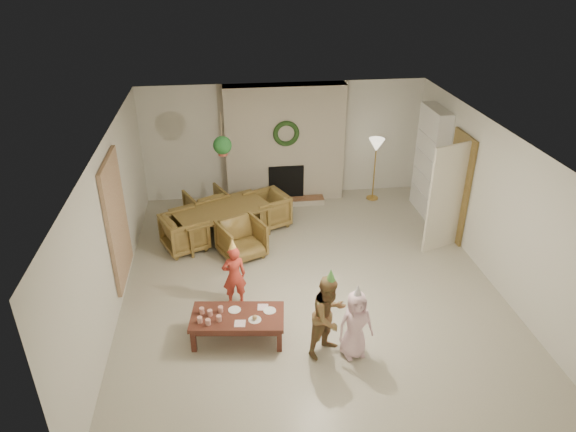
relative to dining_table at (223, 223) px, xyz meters
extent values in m
plane|color=#B7B29E|center=(1.38, -1.67, -0.31)|extent=(7.00, 7.00, 0.00)
plane|color=white|center=(1.38, -1.67, 2.19)|extent=(7.00, 7.00, 0.00)
plane|color=silver|center=(1.38, 1.83, 0.94)|extent=(7.00, 0.00, 7.00)
plane|color=silver|center=(1.38, -5.17, 0.94)|extent=(7.00, 0.00, 7.00)
plane|color=silver|center=(-1.62, -1.67, 0.94)|extent=(0.00, 7.00, 7.00)
plane|color=silver|center=(4.38, -1.67, 0.94)|extent=(0.00, 7.00, 7.00)
cube|color=#552A16|center=(1.38, 1.63, 0.94)|extent=(2.50, 0.40, 2.50)
cube|color=brown|center=(1.38, 1.28, -0.25)|extent=(1.60, 0.30, 0.12)
cube|color=black|center=(1.38, 1.45, 0.14)|extent=(0.75, 0.12, 0.75)
torus|color=#1A3815|center=(1.38, 1.40, 1.24)|extent=(0.54, 0.10, 0.54)
cylinder|color=gold|center=(3.29, 1.33, -0.29)|extent=(0.26, 0.26, 0.03)
cylinder|color=gold|center=(3.29, 1.33, 0.34)|extent=(0.03, 0.03, 1.24)
cone|color=beige|center=(3.29, 1.33, 0.94)|extent=(0.33, 0.33, 0.28)
cube|color=white|center=(4.22, 0.63, 0.79)|extent=(0.30, 1.00, 2.20)
cube|color=white|center=(4.20, 0.63, 0.14)|extent=(0.30, 0.92, 0.03)
cube|color=white|center=(4.20, 0.63, 0.54)|extent=(0.30, 0.92, 0.03)
cube|color=white|center=(4.20, 0.63, 0.94)|extent=(0.30, 0.92, 0.03)
cube|color=white|center=(4.20, 0.63, 1.34)|extent=(0.30, 0.92, 0.03)
cube|color=#96361B|center=(4.18, 0.48, 0.28)|extent=(0.20, 0.40, 0.24)
cube|color=navy|center=(4.18, 0.68, 0.68)|extent=(0.20, 0.44, 0.24)
cube|color=#AD8125|center=(4.18, 0.53, 1.07)|extent=(0.20, 0.36, 0.22)
cube|color=brown|center=(4.34, -0.47, 0.71)|extent=(0.05, 0.86, 2.04)
cube|color=beige|center=(3.96, -0.85, 0.69)|extent=(0.77, 0.32, 2.00)
cube|color=tan|center=(-1.58, -1.47, 0.94)|extent=(0.06, 1.20, 2.00)
imported|color=brown|center=(0.00, 0.00, 0.00)|extent=(1.99, 1.61, 0.61)
imported|color=brown|center=(0.32, -0.70, 0.03)|extent=(0.97, 0.98, 0.68)
imported|color=brown|center=(-0.32, 0.70, 0.03)|extent=(0.97, 0.98, 0.68)
imported|color=brown|center=(-0.70, -0.32, 0.03)|extent=(0.98, 0.97, 0.68)
imported|color=brown|center=(0.87, 0.40, 0.03)|extent=(0.98, 0.97, 0.68)
cylinder|color=tan|center=(0.08, -0.17, 1.84)|extent=(0.01, 0.01, 0.70)
cylinder|color=brown|center=(0.08, -0.17, 1.49)|extent=(0.16, 0.16, 0.12)
sphere|color=#194C1F|center=(0.08, -0.17, 1.61)|extent=(0.32, 0.32, 0.32)
cube|color=#57281D|center=(0.16, -2.91, 0.06)|extent=(1.36, 0.80, 0.06)
cube|color=#57281D|center=(0.16, -2.91, -0.01)|extent=(1.25, 0.69, 0.08)
cube|color=#57281D|center=(-0.46, -3.10, -0.14)|extent=(0.08, 0.08, 0.34)
cube|color=#57281D|center=(0.71, -3.24, -0.14)|extent=(0.08, 0.08, 0.34)
cube|color=#57281D|center=(-0.39, -2.57, -0.14)|extent=(0.08, 0.08, 0.34)
cube|color=#57281D|center=(0.78, -2.72, -0.14)|extent=(0.08, 0.08, 0.34)
cylinder|color=silver|center=(-0.35, -3.00, 0.14)|extent=(0.08, 0.08, 0.09)
cylinder|color=silver|center=(-0.33, -2.80, 0.14)|extent=(0.08, 0.08, 0.09)
cylinder|color=silver|center=(-0.24, -3.06, 0.14)|extent=(0.08, 0.08, 0.09)
cylinder|color=silver|center=(-0.22, -2.86, 0.14)|extent=(0.08, 0.08, 0.09)
cylinder|color=silver|center=(-0.09, -3.00, 0.14)|extent=(0.08, 0.08, 0.09)
cylinder|color=silver|center=(-0.07, -2.80, 0.14)|extent=(0.08, 0.08, 0.09)
cylinder|color=white|center=(0.12, -2.78, 0.10)|extent=(0.20, 0.20, 0.01)
cylinder|color=white|center=(0.39, -3.04, 0.10)|extent=(0.20, 0.20, 0.01)
cylinder|color=white|center=(0.62, -2.86, 0.10)|extent=(0.20, 0.20, 0.01)
sphere|color=tan|center=(0.39, -3.04, 0.13)|extent=(0.08, 0.08, 0.07)
cube|color=#F2B3C8|center=(0.19, -3.09, 0.09)|extent=(0.17, 0.17, 0.01)
cube|color=#F2B3C8|center=(0.53, -2.77, 0.09)|extent=(0.17, 0.17, 0.01)
imported|color=#BE3628|center=(0.15, -2.08, 0.20)|extent=(0.40, 0.30, 1.01)
cone|color=#E3EB4E|center=(0.15, -2.08, 0.75)|extent=(0.16, 0.16, 0.19)
imported|color=#993D29|center=(1.37, -3.33, 0.30)|extent=(0.74, 0.71, 1.21)
cone|color=#56AF4B|center=(1.37, -3.33, 0.94)|extent=(0.17, 0.17, 0.20)
imported|color=#FBC9DB|center=(1.71, -3.43, 0.20)|extent=(0.54, 0.40, 1.01)
cone|color=silver|center=(1.71, -3.43, 0.74)|extent=(0.13, 0.13, 0.18)
camera|label=1|loc=(0.14, -8.71, 4.67)|focal=32.38mm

